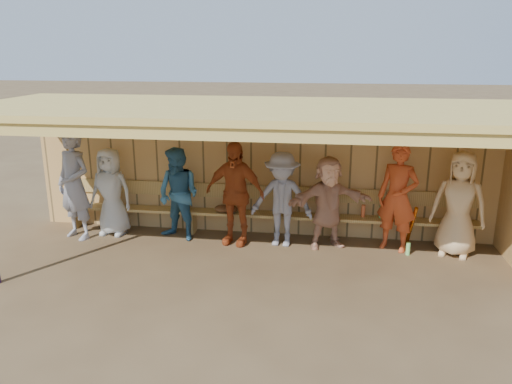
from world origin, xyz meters
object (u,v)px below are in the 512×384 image
player_d (235,193)px  bench (262,208)px  player_b (111,192)px  player_e (282,199)px  player_a (74,185)px  player_c (179,194)px  player_h (459,204)px  player_f (328,202)px  player_g (398,198)px

player_d → bench: (0.42, 0.43, -0.39)m
player_b → player_e: 3.15m
player_a → player_c: size_ratio=1.19×
player_e → player_h: 2.91m
player_b → bench: bearing=9.6°
player_a → player_f: (4.49, 0.22, -0.19)m
player_g → player_d: bearing=-153.4°
bench → player_d: bearing=-134.5°
player_g → player_a: bearing=-152.9°
player_e → player_g: 1.95m
player_c → player_d: bearing=18.6°
player_c → bench: size_ratio=0.22×
player_b → player_h: (6.06, -0.12, 0.07)m
player_a → player_g: bearing=25.9°
player_b → player_d: bearing=0.2°
player_e → player_b: bearing=-175.6°
player_g → player_b: bearing=-155.9°
player_b → player_d: (2.33, -0.13, 0.10)m
player_b → player_e: player_e is taller
player_b → player_c: bearing=-0.1°
player_a → player_e: bearing=26.1°
player_c → bench: 1.53m
player_b → bench: 2.78m
player_f → player_g: player_g is taller
player_b → player_e: (3.15, -0.10, 0.02)m
player_f → bench: bearing=141.8°
player_g → player_h: bearing=18.5°
player_a → player_b: player_a is taller
player_e → player_f: bearing=8.8°
player_g → player_h: size_ratio=1.05×
player_a → player_e: 3.71m
player_b → player_g: bearing=3.1°
player_d → player_f: 1.62m
player_a → bench: bearing=33.4°
player_a → player_g: (5.64, 0.27, -0.07)m
player_a → bench: size_ratio=0.26×
player_a → player_h: bearing=24.7°
player_d → player_h: 3.73m
player_a → player_e: player_a is taller
player_a → player_d: (2.88, 0.16, -0.08)m
player_b → player_h: 6.06m
player_c → player_h: player_h is taller
player_d → player_e: bearing=13.2°
player_c → player_f: player_c is taller
player_g → player_c: bearing=-154.8°
player_d → player_g: player_g is taller
player_g → player_h: player_g is taller
player_d → player_f: size_ratio=1.14×
player_d → player_g: size_ratio=0.99×
player_e → bench: player_e is taller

